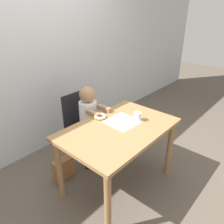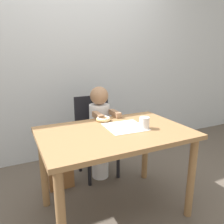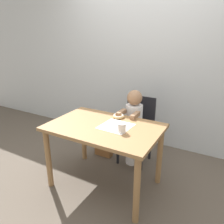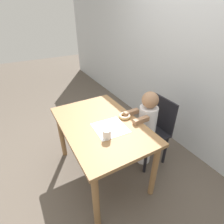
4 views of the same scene
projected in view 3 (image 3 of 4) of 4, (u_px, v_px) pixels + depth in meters
The scene contains 9 objects.
ground_plane at pixel (105, 183), 2.50m from camera, with size 12.00×12.00×0.00m, color brown.
wall_back at pixel (149, 61), 3.10m from camera, with size 8.00×0.05×2.50m.
dining_table at pixel (104, 135), 2.29m from camera, with size 1.16×0.76×0.72m.
chair at pixel (137, 128), 2.84m from camera, with size 0.39×0.38×0.86m.
child_figure at pixel (133, 127), 2.73m from camera, with size 0.23×0.37×0.99m.
donut at pixel (119, 116), 2.47m from camera, with size 0.13×0.13×0.04m.
napkin at pixel (116, 126), 2.24m from camera, with size 0.32×0.32×0.00m.
handbag at pixel (104, 146), 3.04m from camera, with size 0.24×0.10×0.35m.
cup at pixel (122, 128), 2.09m from camera, with size 0.08×0.08×0.09m.
Camera 3 is at (1.08, -1.77, 1.62)m, focal length 35.00 mm.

